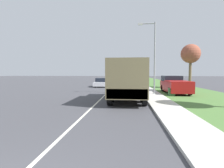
% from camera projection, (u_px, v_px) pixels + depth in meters
% --- Properties ---
extents(ground_plane, '(180.00, 180.00, 0.00)m').
position_uv_depth(ground_plane, '(119.00, 82.00, 41.54)').
color(ground_plane, '#424247').
extents(lane_centre_stripe, '(0.12, 120.00, 0.00)m').
position_uv_depth(lane_centre_stripe, '(119.00, 82.00, 41.54)').
color(lane_centre_stripe, silver).
rests_on(lane_centre_stripe, ground).
extents(sidewalk_right, '(1.80, 120.00, 0.12)m').
position_uv_depth(sidewalk_right, '(138.00, 82.00, 41.13)').
color(sidewalk_right, beige).
rests_on(sidewalk_right, ground).
extents(grass_strip_right, '(7.00, 120.00, 0.02)m').
position_uv_depth(grass_strip_right, '(157.00, 82.00, 40.73)').
color(grass_strip_right, '#4C7538').
rests_on(grass_strip_right, ground).
extents(military_truck, '(2.53, 6.53, 3.00)m').
position_uv_depth(military_truck, '(127.00, 79.00, 13.14)').
color(military_truck, '#474C38').
rests_on(military_truck, ground).
extents(car_nearest_ahead, '(1.80, 4.66, 1.35)m').
position_uv_depth(car_nearest_ahead, '(101.00, 83.00, 27.41)').
color(car_nearest_ahead, silver).
rests_on(car_nearest_ahead, ground).
extents(car_second_ahead, '(1.80, 3.97, 1.45)m').
position_uv_depth(car_second_ahead, '(126.00, 80.00, 39.83)').
color(car_second_ahead, black).
rests_on(car_second_ahead, ground).
extents(car_third_ahead, '(1.73, 4.01, 1.72)m').
position_uv_depth(car_third_ahead, '(114.00, 78.00, 53.11)').
color(car_third_ahead, silver).
rests_on(car_third_ahead, ground).
extents(pickup_truck, '(2.07, 5.37, 1.80)m').
position_uv_depth(pickup_truck, '(175.00, 85.00, 18.39)').
color(pickup_truck, maroon).
rests_on(pickup_truck, grass_strip_right).
extents(lamp_post, '(1.69, 0.24, 6.88)m').
position_uv_depth(lamp_post, '(153.00, 51.00, 16.78)').
color(lamp_post, gray).
rests_on(lamp_post, sidewalk_right).
extents(tree_mid_right, '(2.61, 2.61, 6.08)m').
position_uv_depth(tree_mid_right, '(191.00, 54.00, 24.01)').
color(tree_mid_right, brown).
rests_on(tree_mid_right, grass_strip_right).
extents(utility_box, '(0.55, 0.45, 0.70)m').
position_uv_depth(utility_box, '(171.00, 92.00, 16.08)').
color(utility_box, '#3D7042').
rests_on(utility_box, grass_strip_right).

